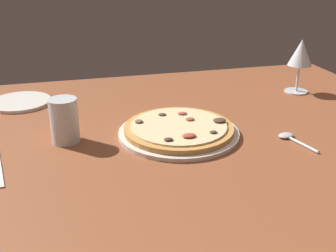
{
  "coord_description": "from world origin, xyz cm",
  "views": [
    {
      "loc": [
        19.42,
        84.36,
        44.54
      ],
      "look_at": [
        -2.91,
        -1.02,
        7.0
      ],
      "focal_mm": 43.95,
      "sensor_mm": 36.0,
      "label": 1
    }
  ],
  "objects_px": {
    "pizza_main": "(179,130)",
    "spoon": "(291,138)",
    "side_plate": "(20,102)",
    "wine_glass_far": "(301,55)",
    "water_glass": "(65,123)"
  },
  "relations": [
    {
      "from": "pizza_main",
      "to": "spoon",
      "type": "bearing_deg",
      "value": 159.19
    },
    {
      "from": "spoon",
      "to": "side_plate",
      "type": "bearing_deg",
      "value": -33.85
    },
    {
      "from": "wine_glass_far",
      "to": "pizza_main",
      "type": "bearing_deg",
      "value": 26.37
    },
    {
      "from": "water_glass",
      "to": "spoon",
      "type": "bearing_deg",
      "value": 166.36
    },
    {
      "from": "pizza_main",
      "to": "wine_glass_far",
      "type": "xyz_separation_m",
      "value": [
        -0.45,
        -0.22,
        0.11
      ]
    },
    {
      "from": "pizza_main",
      "to": "wine_glass_far",
      "type": "relative_size",
      "value": 1.76
    },
    {
      "from": "side_plate",
      "to": "water_glass",
      "type": "bearing_deg",
      "value": 112.11
    },
    {
      "from": "pizza_main",
      "to": "spoon",
      "type": "distance_m",
      "value": 0.26
    },
    {
      "from": "pizza_main",
      "to": "wine_glass_far",
      "type": "distance_m",
      "value": 0.51
    },
    {
      "from": "pizza_main",
      "to": "water_glass",
      "type": "xyz_separation_m",
      "value": [
        0.26,
        -0.03,
        0.03
      ]
    },
    {
      "from": "water_glass",
      "to": "wine_glass_far",
      "type": "bearing_deg",
      "value": -164.9
    },
    {
      "from": "pizza_main",
      "to": "side_plate",
      "type": "distance_m",
      "value": 0.5
    },
    {
      "from": "water_glass",
      "to": "side_plate",
      "type": "bearing_deg",
      "value": -67.89
    },
    {
      "from": "pizza_main",
      "to": "water_glass",
      "type": "distance_m",
      "value": 0.27
    },
    {
      "from": "pizza_main",
      "to": "side_plate",
      "type": "relative_size",
      "value": 1.66
    }
  ]
}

